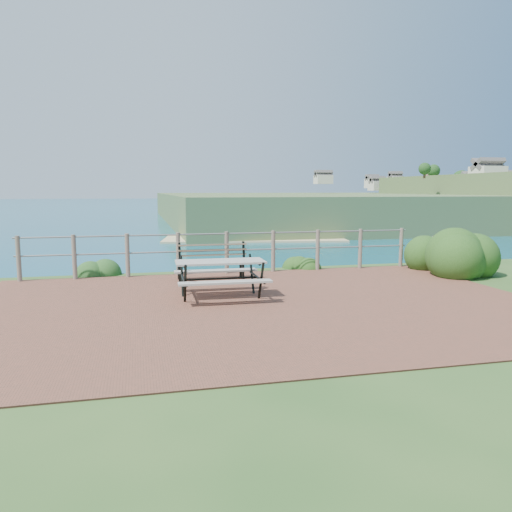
% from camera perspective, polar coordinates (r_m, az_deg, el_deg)
% --- Properties ---
extents(ground, '(10.00, 7.00, 0.12)m').
position_cam_1_polar(ground, '(8.78, 0.50, -5.63)').
color(ground, brown).
rests_on(ground, ground).
extents(ocean, '(1200.00, 1200.00, 0.00)m').
position_cam_1_polar(ocean, '(208.32, -12.91, 6.86)').
color(ocean, '#156E7F').
rests_on(ocean, ground).
extents(safety_railing, '(9.40, 0.10, 1.00)m').
position_cam_1_polar(safety_railing, '(11.92, -3.36, 0.66)').
color(safety_railing, '#6B5B4C').
rests_on(safety_railing, ground).
extents(distant_bay, '(290.00, 232.36, 24.00)m').
position_cam_1_polar(distant_bay, '(274.15, 26.48, 6.08)').
color(distant_bay, '#446231').
rests_on(distant_bay, ground).
extents(picnic_table, '(1.64, 1.41, 0.69)m').
position_cam_1_polar(picnic_table, '(9.26, -4.09, -2.17)').
color(picnic_table, gray).
rests_on(picnic_table, ground).
extents(park_bench, '(1.52, 0.38, 0.86)m').
position_cam_1_polar(park_bench, '(11.14, -5.20, 0.13)').
color(park_bench, brown).
rests_on(park_bench, ground).
extents(shrub_right_front, '(1.38, 1.38, 1.95)m').
position_cam_1_polar(shrub_right_front, '(12.72, 22.42, -2.07)').
color(shrub_right_front, '#193B12').
rests_on(shrub_right_front, ground).
extents(shrub_right_edge, '(1.06, 1.06, 1.52)m').
position_cam_1_polar(shrub_right_edge, '(13.74, 19.07, -1.23)').
color(shrub_right_edge, '#193B12').
rests_on(shrub_right_edge, ground).
extents(shrub_lip_west, '(0.83, 0.83, 0.59)m').
position_cam_1_polar(shrub_lip_west, '(12.61, -17.72, -1.93)').
color(shrub_lip_west, '#274D1D').
rests_on(shrub_lip_west, ground).
extents(shrub_lip_east, '(0.69, 0.69, 0.40)m').
position_cam_1_polar(shrub_lip_east, '(12.95, 5.23, -1.36)').
color(shrub_lip_east, '#193B12').
rests_on(shrub_lip_east, ground).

